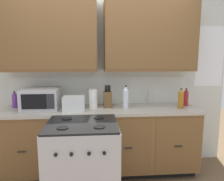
# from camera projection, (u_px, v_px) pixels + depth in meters

# --- Properties ---
(wall_unit) EXTENTS (3.81, 0.40, 2.56)m
(wall_unit) POSITION_uv_depth(u_px,v_px,m) (101.00, 54.00, 2.94)
(wall_unit) COLOR silver
(wall_unit) RESTS_ON ground_plane
(counter_run) EXTENTS (2.64, 0.64, 0.94)m
(counter_run) POSITION_uv_depth(u_px,v_px,m) (102.00, 140.00, 2.92)
(counter_run) COLOR black
(counter_run) RESTS_ON ground_plane
(stove_range) EXTENTS (0.76, 0.68, 0.95)m
(stove_range) POSITION_uv_depth(u_px,v_px,m) (83.00, 164.00, 2.29)
(stove_range) COLOR #B7B7BC
(stove_range) RESTS_ON ground_plane
(microwave) EXTENTS (0.48, 0.37, 0.28)m
(microwave) POSITION_uv_depth(u_px,v_px,m) (41.00, 99.00, 2.79)
(microwave) COLOR #B7B7BC
(microwave) RESTS_ON counter_run
(toaster) EXTENTS (0.28, 0.18, 0.19)m
(toaster) POSITION_uv_depth(u_px,v_px,m) (74.00, 103.00, 2.72)
(toaster) COLOR white
(toaster) RESTS_ON counter_run
(knife_block) EXTENTS (0.11, 0.14, 0.31)m
(knife_block) POSITION_uv_depth(u_px,v_px,m) (108.00, 99.00, 2.91)
(knife_block) COLOR brown
(knife_block) RESTS_ON counter_run
(sink_faucet) EXTENTS (0.02, 0.02, 0.20)m
(sink_faucet) POSITION_uv_depth(u_px,v_px,m) (148.00, 97.00, 3.10)
(sink_faucet) COLOR #B2B5BA
(sink_faucet) RESTS_ON counter_run
(paper_towel_roll) EXTENTS (0.12, 0.12, 0.26)m
(paper_towel_roll) POSITION_uv_depth(u_px,v_px,m) (93.00, 99.00, 2.86)
(paper_towel_roll) COLOR white
(paper_towel_roll) RESTS_ON counter_run
(bottle_clear) EXTENTS (0.08, 0.08, 0.31)m
(bottle_clear) POSITION_uv_depth(u_px,v_px,m) (126.00, 97.00, 2.83)
(bottle_clear) COLOR silver
(bottle_clear) RESTS_ON counter_run
(bottle_red) EXTENTS (0.07, 0.07, 0.25)m
(bottle_red) POSITION_uv_depth(u_px,v_px,m) (186.00, 97.00, 2.99)
(bottle_red) COLOR maroon
(bottle_red) RESTS_ON counter_run
(bottle_violet) EXTENTS (0.07, 0.07, 0.23)m
(bottle_violet) POSITION_uv_depth(u_px,v_px,m) (15.00, 100.00, 2.89)
(bottle_violet) COLOR #663384
(bottle_violet) RESTS_ON counter_run
(bottle_amber) EXTENTS (0.08, 0.08, 0.27)m
(bottle_amber) POSITION_uv_depth(u_px,v_px,m) (181.00, 99.00, 2.84)
(bottle_amber) COLOR #9E6619
(bottle_amber) RESTS_ON counter_run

